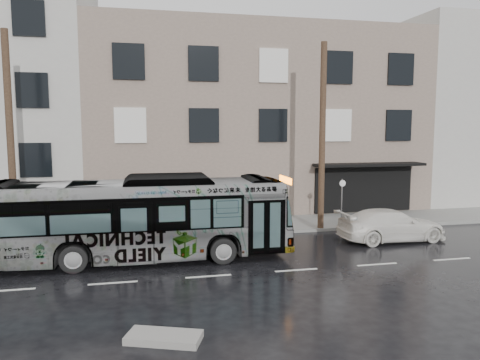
# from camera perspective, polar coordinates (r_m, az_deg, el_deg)

# --- Properties ---
(ground) EXTENTS (120.00, 120.00, 0.00)m
(ground) POSITION_cam_1_polar(r_m,az_deg,el_deg) (18.93, -5.02, -9.29)
(ground) COLOR black
(ground) RESTS_ON ground
(sidewalk) EXTENTS (90.00, 3.60, 0.15)m
(sidewalk) POSITION_cam_1_polar(r_m,az_deg,el_deg) (23.63, -6.59, -5.89)
(sidewalk) COLOR gray
(sidewalk) RESTS_ON ground
(building_taupe) EXTENTS (20.00, 12.00, 11.00)m
(building_taupe) POSITION_cam_1_polar(r_m,az_deg,el_deg) (31.61, 0.91, 7.22)
(building_taupe) COLOR gray
(building_taupe) RESTS_ON ground
(utility_pole_front) EXTENTS (0.30, 0.30, 9.00)m
(utility_pole_front) POSITION_cam_1_polar(r_m,az_deg,el_deg) (23.11, 10.00, 5.21)
(utility_pole_front) COLOR brown
(utility_pole_front) RESTS_ON sidewalk
(utility_pole_rear) EXTENTS (0.30, 0.30, 9.00)m
(utility_pole_rear) POSITION_cam_1_polar(r_m,az_deg,el_deg) (21.97, -26.20, 4.56)
(utility_pole_rear) COLOR brown
(utility_pole_rear) RESTS_ON sidewalk
(sign_post) EXTENTS (0.06, 0.06, 2.40)m
(sign_post) POSITION_cam_1_polar(r_m,az_deg,el_deg) (23.86, 12.28, -2.76)
(sign_post) COLOR slate
(sign_post) RESTS_ON sidewalk
(bus) EXTENTS (11.76, 2.90, 3.27)m
(bus) POSITION_cam_1_polar(r_m,az_deg,el_deg) (18.46, -12.26, -4.61)
(bus) COLOR #B2B2B2
(bus) RESTS_ON ground
(white_sedan) EXTENTS (4.95, 2.07, 1.43)m
(white_sedan) POSITION_cam_1_polar(r_m,az_deg,el_deg) (22.33, 17.96, -5.24)
(white_sedan) COLOR white
(white_sedan) RESTS_ON ground
(slush_pile) EXTENTS (1.97, 1.39, 0.18)m
(slush_pile) POSITION_cam_1_polar(r_m,az_deg,el_deg) (12.09, -9.26, -18.42)
(slush_pile) COLOR gray
(slush_pile) RESTS_ON ground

